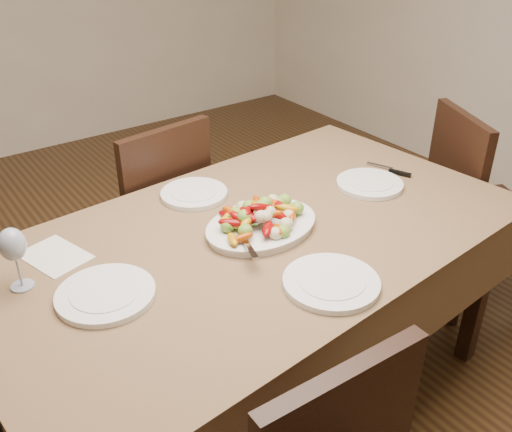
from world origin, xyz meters
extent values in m
plane|color=#3A2511|center=(0.00, 0.00, 0.00)|extent=(6.00, 6.00, 0.00)
cube|color=brown|center=(0.10, 0.01, 0.38)|extent=(1.92, 1.19, 0.76)
ellipsoid|color=white|center=(0.13, 0.01, 0.77)|extent=(0.41, 0.32, 0.02)
cylinder|color=white|center=(-0.44, -0.03, 0.77)|extent=(0.28, 0.28, 0.02)
cylinder|color=white|center=(0.66, 0.03, 0.77)|extent=(0.25, 0.25, 0.02)
cylinder|color=white|center=(0.07, 0.35, 0.77)|extent=(0.25, 0.25, 0.02)
cylinder|color=white|center=(0.11, -0.35, 0.77)|extent=(0.28, 0.28, 0.02)
cube|color=silver|center=(-0.48, 0.26, 0.76)|extent=(0.20, 0.24, 0.00)
camera|label=1|loc=(-0.84, -1.30, 1.75)|focal=40.00mm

